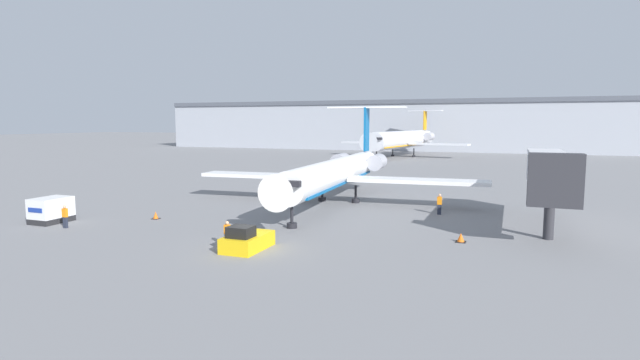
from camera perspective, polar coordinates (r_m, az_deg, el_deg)
ground_plane at (r=32.34m, az=-8.22°, el=-7.98°), size 600.00×600.00×0.00m
terminal_building at (r=148.07m, az=15.15°, el=6.06°), size 180.00×16.80×14.45m
airplane_main at (r=50.18m, az=1.99°, el=0.98°), size 29.56×30.51×10.03m
pushback_tug at (r=32.45m, az=-8.34°, el=-6.83°), size 2.13×3.77×1.67m
luggage_cart at (r=46.05m, az=-28.37°, el=-3.04°), size 2.10×2.93×2.04m
worker_near_tug at (r=33.48m, az=-10.55°, el=-5.99°), size 0.40×0.24×1.67m
worker_by_wing at (r=45.26m, az=13.49°, el=-2.63°), size 0.40×0.26×1.85m
worker_on_apron at (r=43.16m, az=-27.12°, el=-3.69°), size 0.40×0.25×1.78m
traffic_cone_left at (r=44.35m, az=-18.27°, el=-3.87°), size 0.60×0.60×0.62m
traffic_cone_right at (r=35.44m, az=15.79°, el=-6.37°), size 0.68×0.68×0.63m
airplane_parked_far_left at (r=118.61m, az=9.30°, el=4.57°), size 31.15×37.33×11.20m
jet_bridge at (r=40.85m, az=24.64°, el=0.88°), size 3.20×14.65×6.19m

